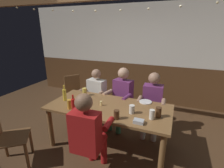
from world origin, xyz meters
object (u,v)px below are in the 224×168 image
object	(u,v)px
dining_table	(109,111)
person_0	(95,93)
person_3	(88,132)
table_candle	(101,103)
pint_glass_2	(152,114)
plate_1	(146,102)
pint_glass_1	(69,104)
plate_0	(76,103)
bottle_0	(73,105)
chair_empty_near_left	(6,137)
chair_empty_near_right	(75,92)
pint_glass_3	(117,115)
pint_glass_0	(85,92)
condiment_caddy	(139,121)
person_1	(121,95)
pint_glass_4	(132,109)
bottle_1	(65,95)
pint_glass_5	(158,112)
person_2	(152,101)

from	to	relation	value
dining_table	person_0	bearing A→B (deg)	131.87
person_3	table_candle	xyz separation A→B (m)	(-0.12, 0.67, 0.11)
pint_glass_2	table_candle	bearing A→B (deg)	171.30
plate_1	pint_glass_1	size ratio (longest dim) A/B	1.41
plate_0	bottle_0	bearing A→B (deg)	-61.43
chair_empty_near_left	plate_0	world-z (taller)	chair_empty_near_left
chair_empty_near_right	pint_glass_3	size ratio (longest dim) A/B	6.57
chair_empty_near_right	pint_glass_0	xyz separation A→B (m)	(0.74, -0.72, 0.36)
dining_table	condiment_caddy	size ratio (longest dim) A/B	14.46
person_3	plate_1	size ratio (longest dim) A/B	5.81
person_1	pint_glass_2	bearing A→B (deg)	142.46
plate_0	pint_glass_1	bearing A→B (deg)	-82.21
pint_glass_4	bottle_1	bearing A→B (deg)	178.53
person_1	pint_glass_5	size ratio (longest dim) A/B	8.26
dining_table	pint_glass_4	bearing A→B (deg)	-12.97
person_0	plate_0	size ratio (longest dim) A/B	4.28
pint_glass_5	person_0	bearing A→B (deg)	152.17
bottle_1	plate_1	bearing A→B (deg)	18.22
dining_table	pint_glass_2	world-z (taller)	pint_glass_2
pint_glass_2	pint_glass_3	size ratio (longest dim) A/B	1.05
plate_0	pint_glass_5	bearing A→B (deg)	1.59
person_0	person_1	bearing A→B (deg)	-170.41
chair_empty_near_left	table_candle	world-z (taller)	chair_empty_near_left
condiment_caddy	pint_glass_3	bearing A→B (deg)	-179.45
plate_0	bottle_0	xyz separation A→B (m)	(0.15, -0.28, 0.11)
pint_glass_5	pint_glass_4	bearing A→B (deg)	-174.90
person_2	pint_glass_1	xyz separation A→B (m)	(-1.16, -1.01, 0.17)
plate_1	pint_glass_5	xyz separation A→B (m)	(0.27, -0.45, 0.07)
bottle_0	chair_empty_near_right	bearing A→B (deg)	124.06
person_3	plate_1	world-z (taller)	person_3
chair_empty_near_left	table_candle	distance (m)	1.49
dining_table	pint_glass_0	bearing A→B (deg)	156.54
person_1	pint_glass_0	world-z (taller)	person_1
table_candle	plate_1	distance (m)	0.78
person_2	pint_glass_4	xyz separation A→B (m)	(-0.19, -0.79, 0.16)
person_1	chair_empty_near_left	xyz separation A→B (m)	(-1.22, -1.66, -0.22)
person_1	chair_empty_near_right	bearing A→B (deg)	-1.14
dining_table	pint_glass_5	bearing A→B (deg)	-4.41
pint_glass_2	plate_0	bearing A→B (deg)	177.63
chair_empty_near_right	pint_glass_4	size ratio (longest dim) A/B	6.63
plate_1	pint_glass_1	xyz separation A→B (m)	(-1.09, -0.70, 0.07)
bottle_0	pint_glass_4	size ratio (longest dim) A/B	2.13
pint_glass_4	pint_glass_2	bearing A→B (deg)	-10.65
chair_empty_near_right	chair_empty_near_left	size ratio (longest dim) A/B	1.00
bottle_0	pint_glass_2	bearing A→B (deg)	11.19
bottle_0	pint_glass_1	xyz separation A→B (m)	(-0.12, 0.07, -0.04)
condiment_caddy	pint_glass_2	world-z (taller)	pint_glass_2
pint_glass_0	pint_glass_3	bearing A→B (deg)	-34.56
pint_glass_4	pint_glass_3	bearing A→B (deg)	-123.32
pint_glass_1	pint_glass_2	world-z (taller)	pint_glass_1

